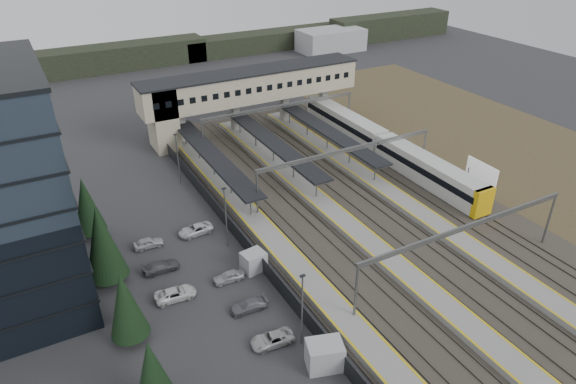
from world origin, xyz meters
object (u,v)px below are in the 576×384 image
train (383,145)px  relay_cabin_far (254,261)px  relay_cabin_near (325,355)px  billboard (481,173)px  footbridge (237,91)px

train → relay_cabin_far: bearing=-151.7°
relay_cabin_near → billboard: billboard is taller
relay_cabin_far → train: train is taller
relay_cabin_near → footbridge: bearing=74.0°
footbridge → billboard: (21.28, -36.82, -4.80)m
footbridge → relay_cabin_far: bearing=-111.6°
footbridge → relay_cabin_near: bearing=-106.0°
relay_cabin_far → train: bearing=28.3°
relay_cabin_near → billboard: 40.20m
train → billboard: billboard is taller
relay_cabin_near → footbridge: size_ratio=0.09×
footbridge → train: 27.12m
relay_cabin_near → billboard: (36.57, 16.58, 1.80)m
footbridge → train: (16.30, -20.91, -5.71)m
footbridge → billboard: footbridge is taller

